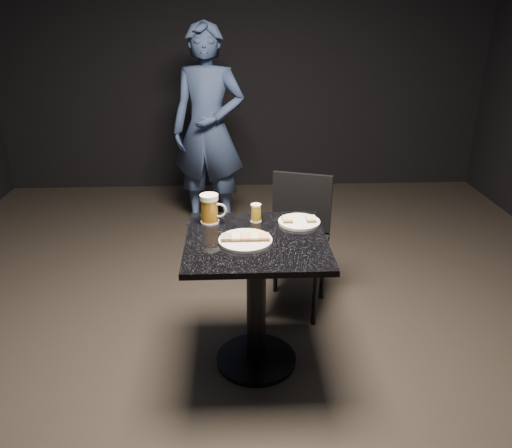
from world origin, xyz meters
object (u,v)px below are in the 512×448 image
object	(u,v)px
plate_small	(299,222)
beer_mug	(210,209)
beer_tumbler	(256,213)
plate_large	(245,240)
patron	(208,130)
chair	(298,234)
table	(256,281)

from	to	relation	value
plate_small	beer_mug	world-z (taller)	beer_mug
beer_mug	beer_tumbler	world-z (taller)	beer_mug
plate_large	beer_tumbler	xyz separation A→B (m)	(0.06, 0.25, 0.04)
plate_small	plate_large	bearing A→B (deg)	-143.45
patron	chair	world-z (taller)	patron
patron	table	xyz separation A→B (m)	(0.32, -1.92, -0.35)
plate_small	beer_tumbler	distance (m)	0.23
plate_large	patron	world-z (taller)	patron
patron	chair	xyz separation A→B (m)	(0.60, -1.33, -0.36)
table	beer_tumbler	distance (m)	0.36
patron	table	distance (m)	1.98
chair	beer_tumbler	bearing A→B (deg)	-126.16
beer_mug	patron	bearing A→B (deg)	92.79
plate_small	beer_mug	distance (m)	0.48
patron	beer_mug	size ratio (longest dim) A/B	10.87
beer_mug	beer_tumbler	bearing A→B (deg)	1.63
beer_tumbler	plate_small	bearing A→B (deg)	-8.61
plate_small	patron	xyz separation A→B (m)	(-0.55, 1.74, 0.10)
plate_large	table	distance (m)	0.26
plate_large	table	size ratio (longest dim) A/B	0.35
plate_large	table	bearing A→B (deg)	31.74
table	chair	size ratio (longest dim) A/B	0.87
plate_large	beer_mug	world-z (taller)	beer_mug
plate_large	plate_small	xyz separation A→B (m)	(0.29, 0.22, 0.00)
table	chair	xyz separation A→B (m)	(0.29, 0.60, -0.01)
table	patron	bearing A→B (deg)	99.37
plate_large	beer_mug	distance (m)	0.31
beer_mug	chair	size ratio (longest dim) A/B	0.18
table	chair	bearing A→B (deg)	64.32
plate_large	beer_tumbler	bearing A→B (deg)	75.79
beer_mug	beer_tumbler	size ratio (longest dim) A/B	1.61
plate_large	beer_mug	size ratio (longest dim) A/B	1.67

